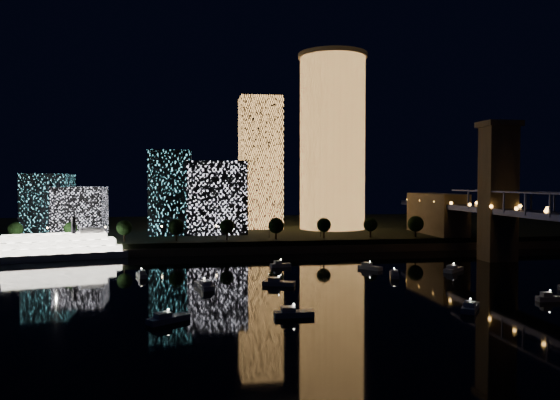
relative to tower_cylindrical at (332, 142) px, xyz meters
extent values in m
plane|color=black|center=(-24.70, -131.46, -48.14)|extent=(520.00, 520.00, 0.00)
cube|color=black|center=(-24.70, 28.54, -45.64)|extent=(420.00, 160.00, 5.00)
cube|color=#6B5E4C|center=(-24.70, -49.46, -46.64)|extent=(420.00, 6.00, 3.00)
cylinder|color=#F9A54F|center=(0.00, 0.00, -1.13)|extent=(32.00, 32.00, 84.04)
cylinder|color=#6B5E4C|center=(0.00, 0.00, 41.89)|extent=(34.00, 34.00, 2.00)
cube|color=#F9A54F|center=(-34.59, 10.64, -10.42)|extent=(20.57, 20.57, 65.45)
cube|color=white|center=(-57.58, -13.62, -26.84)|extent=(26.49, 22.41, 32.60)
cube|color=#5CE6FC|center=(-78.08, -12.29, -24.56)|extent=(18.58, 24.16, 37.17)
cube|color=white|center=(-117.31, -11.74, -32.56)|extent=(21.16, 19.24, 21.16)
cube|color=#5CE6FC|center=(-131.64, -7.74, -29.69)|extent=(19.21, 21.13, 26.90)
cube|color=#6B5E4C|center=(40.30, -81.46, -24.14)|extent=(11.00, 9.00, 48.00)
cube|color=#6B5E4C|center=(40.30, -81.46, 0.86)|extent=(13.00, 11.00, 2.00)
cube|color=#6B5E4C|center=(40.30, -31.46, -36.64)|extent=(12.00, 40.00, 23.00)
cube|color=#18204E|center=(35.30, -119.46, -26.64)|extent=(0.50, 0.50, 7.00)
cube|color=#18204E|center=(35.30, -95.46, -26.64)|extent=(0.50, 0.50, 7.00)
cube|color=#18204E|center=(35.30, -71.46, -26.64)|extent=(0.50, 0.50, 7.00)
sphere|color=orange|center=(34.80, -86.46, -28.34)|extent=(1.20, 1.20, 1.20)
sphere|color=orange|center=(34.80, -41.46, -28.34)|extent=(1.20, 1.20, 1.20)
cube|color=silver|center=(-117.84, -53.86, -46.89)|extent=(51.35, 23.84, 2.50)
cube|color=white|center=(-117.84, -53.86, -44.49)|extent=(47.05, 21.77, 2.30)
cube|color=white|center=(-117.84, -53.86, -42.20)|extent=(42.75, 19.70, 2.30)
cube|color=white|center=(-117.84, -53.86, -39.90)|extent=(36.43, 17.10, 2.30)
cube|color=silver|center=(-105.73, -50.67, -37.92)|extent=(9.66, 8.18, 1.88)
cylinder|color=black|center=(-111.25, -54.28, -35.62)|extent=(1.46, 1.46, 6.26)
cylinder|color=black|center=(-112.32, -50.25, -35.62)|extent=(1.46, 1.46, 6.26)
cube|color=silver|center=(-44.83, -115.78, -47.54)|extent=(9.27, 5.67, 1.20)
cube|color=silver|center=(-46.07, -115.33, -46.44)|extent=(3.69, 3.21, 1.00)
sphere|color=white|center=(-44.83, -115.78, -45.54)|extent=(0.36, 0.36, 0.36)
cube|color=silver|center=(-7.29, -150.78, -47.54)|extent=(7.47, 8.83, 1.20)
cube|color=silver|center=(-8.07, -151.85, -46.44)|extent=(3.68, 3.86, 1.00)
sphere|color=white|center=(-7.29, -150.78, -45.54)|extent=(0.36, 0.36, 0.36)
cube|color=silver|center=(-39.28, -84.20, -47.54)|extent=(7.01, 3.29, 1.20)
cube|color=silver|center=(-40.28, -84.37, -46.44)|extent=(2.63, 2.13, 1.00)
sphere|color=white|center=(-39.28, -84.20, -45.54)|extent=(0.36, 0.36, 0.36)
cube|color=silver|center=(-11.44, -93.64, -47.54)|extent=(6.97, 7.97, 1.20)
cube|color=silver|center=(-12.18, -92.68, -46.44)|extent=(3.39, 3.52, 1.00)
sphere|color=white|center=(-11.44, -93.64, -45.54)|extent=(0.36, 0.36, 0.36)
cube|color=silver|center=(-46.98, -150.30, -47.54)|extent=(8.38, 2.78, 1.20)
cube|color=silver|center=(-48.23, -150.32, -46.44)|extent=(2.95, 2.21, 1.00)
sphere|color=white|center=(-46.98, -150.30, -45.54)|extent=(0.36, 0.36, 0.36)
cube|color=silver|center=(-83.31, -96.56, -47.54)|extent=(3.92, 7.14, 1.20)
cube|color=silver|center=(-83.03, -97.54, -46.44)|extent=(2.34, 2.77, 1.00)
sphere|color=white|center=(-83.31, -96.56, -45.54)|extent=(0.36, 0.36, 0.36)
cube|color=silver|center=(16.08, -145.13, -47.54)|extent=(6.42, 2.36, 1.20)
cube|color=silver|center=(15.13, -145.08, -46.44)|extent=(2.30, 1.76, 1.00)
sphere|color=white|center=(16.08, -145.13, -45.54)|extent=(0.36, 0.36, 0.36)
cube|color=silver|center=(13.48, -101.52, -47.54)|extent=(8.82, 8.16, 1.20)
cube|color=silver|center=(12.44, -102.41, -46.44)|extent=(3.97, 3.88, 1.00)
sphere|color=white|center=(13.48, -101.52, -45.54)|extent=(0.36, 0.36, 0.36)
cube|color=silver|center=(-8.78, -108.20, -47.54)|extent=(4.77, 8.14, 1.20)
cube|color=silver|center=(-9.14, -109.31, -46.44)|extent=(2.76, 3.21, 1.00)
sphere|color=white|center=(-8.78, -108.20, -45.54)|extent=(0.36, 0.36, 0.36)
cube|color=silver|center=(-65.12, -116.23, -47.54)|extent=(5.42, 10.07, 1.20)
cube|color=silver|center=(-64.75, -117.62, -46.44)|extent=(3.27, 3.89, 1.00)
sphere|color=white|center=(-65.12, -116.23, -45.54)|extent=(0.36, 0.36, 0.36)
cube|color=silver|center=(-72.97, -150.63, -47.54)|extent=(8.87, 7.38, 1.20)
cube|color=silver|center=(-74.05, -151.39, -46.44)|extent=(3.85, 3.66, 1.00)
sphere|color=white|center=(-72.97, -150.63, -45.54)|extent=(0.36, 0.36, 0.36)
cylinder|color=black|center=(-134.70, -43.46, -41.14)|extent=(0.70, 0.70, 4.00)
sphere|color=black|center=(-134.70, -43.46, -37.64)|extent=(5.52, 5.52, 5.52)
cylinder|color=black|center=(-114.70, -43.46, -41.14)|extent=(0.70, 0.70, 4.00)
sphere|color=black|center=(-114.70, -43.46, -37.64)|extent=(5.13, 5.13, 5.13)
cylinder|color=black|center=(-94.70, -43.46, -41.14)|extent=(0.70, 0.70, 4.00)
sphere|color=black|center=(-94.70, -43.46, -37.64)|extent=(5.97, 5.97, 5.97)
cylinder|color=black|center=(-74.70, -43.46, -41.14)|extent=(0.70, 0.70, 4.00)
sphere|color=black|center=(-74.70, -43.46, -37.64)|extent=(6.14, 6.14, 6.14)
cylinder|color=black|center=(-54.70, -43.46, -41.14)|extent=(0.70, 0.70, 4.00)
sphere|color=black|center=(-54.70, -43.46, -37.64)|extent=(5.79, 5.79, 5.79)
cylinder|color=black|center=(-34.70, -43.46, -41.14)|extent=(0.70, 0.70, 4.00)
sphere|color=black|center=(-34.70, -43.46, -37.64)|extent=(6.49, 6.49, 6.49)
cylinder|color=black|center=(-14.70, -43.46, -41.14)|extent=(0.70, 0.70, 4.00)
sphere|color=black|center=(-14.70, -43.46, -37.64)|extent=(5.95, 5.95, 5.95)
cylinder|color=black|center=(5.30, -43.46, -41.14)|extent=(0.70, 0.70, 4.00)
sphere|color=black|center=(5.30, -43.46, -37.64)|extent=(5.87, 5.87, 5.87)
cylinder|color=black|center=(25.30, -43.46, -41.14)|extent=(0.70, 0.70, 4.00)
sphere|color=black|center=(25.30, -43.46, -37.64)|extent=(6.80, 6.80, 6.80)
cylinder|color=black|center=(-124.70, -37.46, -40.64)|extent=(0.24, 0.24, 5.00)
sphere|color=#FFCC7F|center=(-124.70, -37.46, -37.84)|extent=(0.70, 0.70, 0.70)
cylinder|color=black|center=(-102.70, -37.46, -40.64)|extent=(0.24, 0.24, 5.00)
sphere|color=#FFCC7F|center=(-102.70, -37.46, -37.84)|extent=(0.70, 0.70, 0.70)
cylinder|color=black|center=(-80.70, -37.46, -40.64)|extent=(0.24, 0.24, 5.00)
sphere|color=#FFCC7F|center=(-80.70, -37.46, -37.84)|extent=(0.70, 0.70, 0.70)
cylinder|color=black|center=(-58.70, -37.46, -40.64)|extent=(0.24, 0.24, 5.00)
sphere|color=#FFCC7F|center=(-58.70, -37.46, -37.84)|extent=(0.70, 0.70, 0.70)
cylinder|color=black|center=(-36.70, -37.46, -40.64)|extent=(0.24, 0.24, 5.00)
sphere|color=#FFCC7F|center=(-36.70, -37.46, -37.84)|extent=(0.70, 0.70, 0.70)
cylinder|color=black|center=(-14.70, -37.46, -40.64)|extent=(0.24, 0.24, 5.00)
sphere|color=#FFCC7F|center=(-14.70, -37.46, -37.84)|extent=(0.70, 0.70, 0.70)
cylinder|color=black|center=(7.30, -37.46, -40.64)|extent=(0.24, 0.24, 5.00)
sphere|color=#FFCC7F|center=(7.30, -37.46, -37.84)|extent=(0.70, 0.70, 0.70)
camera|label=1|loc=(-67.67, -262.56, -19.47)|focal=35.00mm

